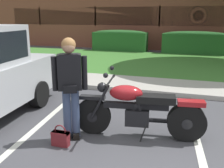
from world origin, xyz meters
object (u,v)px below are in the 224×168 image
at_px(motorcycle, 144,111).
at_px(brick_building, 167,17).
at_px(hedge_left, 120,40).
at_px(rider_person, 70,82).
at_px(hedge_center_left, 194,42).
at_px(handbag, 61,137).

distance_m(motorcycle, brick_building, 16.04).
height_order(motorcycle, hedge_left, hedge_left).
height_order(rider_person, hedge_center_left, rider_person).
height_order(hedge_left, brick_building, brick_building).
relative_size(rider_person, handbag, 4.74).
distance_m(hedge_left, hedge_center_left, 4.13).
bearing_deg(hedge_center_left, rider_person, -99.38).
xyz_separation_m(motorcycle, brick_building, (-1.40, 15.92, 1.44)).
relative_size(motorcycle, hedge_left, 0.71).
relative_size(rider_person, hedge_left, 0.54).
height_order(handbag, brick_building, brick_building).
distance_m(rider_person, handbag, 0.91).
bearing_deg(handbag, hedge_center_left, 80.68).
bearing_deg(motorcycle, hedge_center_left, 86.47).
height_order(motorcycle, hedge_center_left, hedge_center_left).
bearing_deg(motorcycle, brick_building, 95.04).
distance_m(rider_person, brick_building, 16.34).
xyz_separation_m(handbag, hedge_center_left, (1.86, 11.34, 0.51)).
bearing_deg(hedge_left, motorcycle, -71.88).
bearing_deg(rider_person, motorcycle, 18.72).
relative_size(hedge_center_left, brick_building, 0.14).
relative_size(hedge_left, hedge_center_left, 0.94).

